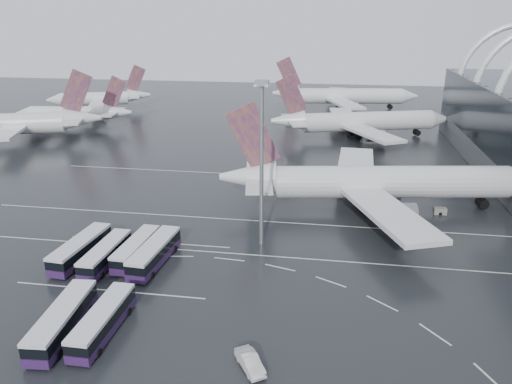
# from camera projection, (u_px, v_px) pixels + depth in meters

# --- Properties ---
(ground) EXTENTS (420.00, 420.00, 0.00)m
(ground) POSITION_uv_depth(u_px,v_px,m) (290.00, 252.00, 81.35)
(ground) COLOR black
(ground) RESTS_ON ground
(lane_marking_near) EXTENTS (120.00, 0.25, 0.01)m
(lane_marking_near) POSITION_uv_depth(u_px,v_px,m) (288.00, 257.00, 79.49)
(lane_marking_near) COLOR silver
(lane_marking_near) RESTS_ON ground
(lane_marking_mid) EXTENTS (120.00, 0.25, 0.01)m
(lane_marking_mid) POSITION_uv_depth(u_px,v_px,m) (296.00, 223.00, 92.50)
(lane_marking_mid) COLOR silver
(lane_marking_mid) RESTS_ON ground
(lane_marking_far) EXTENTS (120.00, 0.25, 0.01)m
(lane_marking_far) POSITION_uv_depth(u_px,v_px,m) (306.00, 177.00, 118.54)
(lane_marking_far) COLOR silver
(lane_marking_far) RESTS_ON ground
(bus_bay_line_south) EXTENTS (28.00, 0.25, 0.01)m
(bus_bay_line_south) POSITION_uv_depth(u_px,v_px,m) (109.00, 290.00, 70.04)
(bus_bay_line_south) COLOR silver
(bus_bay_line_south) RESTS_ON ground
(bus_bay_line_north) EXTENTS (28.00, 0.25, 0.01)m
(bus_bay_line_north) POSITION_uv_depth(u_px,v_px,m) (149.00, 242.00, 84.91)
(bus_bay_line_north) COLOR silver
(bus_bay_line_north) RESTS_ON ground
(airliner_main) EXTENTS (63.29, 54.87, 21.46)m
(airliner_main) POSITION_uv_depth(u_px,v_px,m) (375.00, 183.00, 97.74)
(airliner_main) COLOR silver
(airliner_main) RESTS_ON ground
(airliner_gate_b) EXTENTS (56.48, 50.12, 19.99)m
(airliner_gate_b) POSITION_uv_depth(u_px,v_px,m) (359.00, 122.00, 154.50)
(airliner_gate_b) COLOR silver
(airliner_gate_b) RESTS_ON ground
(airliner_gate_c) EXTENTS (58.54, 53.56, 20.85)m
(airliner_gate_c) POSITION_uv_depth(u_px,v_px,m) (342.00, 96.00, 201.18)
(airliner_gate_c) COLOR silver
(airliner_gate_c) RESTS_ON ground
(jet_remote_west) EXTENTS (48.50, 39.41, 21.43)m
(jet_remote_west) POSITION_uv_depth(u_px,v_px,m) (21.00, 124.00, 149.80)
(jet_remote_west) COLOR silver
(jet_remote_west) RESTS_ON ground
(jet_remote_mid) EXTENTS (40.51, 32.67, 17.63)m
(jet_remote_mid) POSITION_uv_depth(u_px,v_px,m) (76.00, 114.00, 168.86)
(jet_remote_mid) COLOR silver
(jet_remote_mid) RESTS_ON ground
(jet_remote_far) EXTENTS (39.40, 32.10, 17.64)m
(jet_remote_far) POSITION_uv_depth(u_px,v_px,m) (101.00, 99.00, 200.26)
(jet_remote_far) COLOR silver
(jet_remote_far) RESTS_ON ground
(bus_row_near_a) EXTENTS (4.20, 14.07, 3.41)m
(bus_row_near_a) POSITION_uv_depth(u_px,v_px,m) (81.00, 249.00, 78.24)
(bus_row_near_a) COLOR #25143F
(bus_row_near_a) RESTS_ON ground
(bus_row_near_b) EXTENTS (3.37, 12.99, 3.18)m
(bus_row_near_b) POSITION_uv_depth(u_px,v_px,m) (105.00, 254.00, 76.78)
(bus_row_near_b) COLOR #25143F
(bus_row_near_b) RESTS_ON ground
(bus_row_near_c) EXTENTS (3.54, 12.88, 3.14)m
(bus_row_near_c) POSITION_uv_depth(u_px,v_px,m) (136.00, 249.00, 78.57)
(bus_row_near_c) COLOR #25143F
(bus_row_near_c) RESTS_ON ground
(bus_row_near_d) EXTENTS (4.13, 14.12, 3.43)m
(bus_row_near_d) POSITION_uv_depth(u_px,v_px,m) (155.00, 253.00, 76.93)
(bus_row_near_d) COLOR #25143F
(bus_row_near_d) RESTS_ON ground
(bus_row_far_b) EXTENTS (4.26, 14.24, 3.46)m
(bus_row_far_b) POSITION_uv_depth(u_px,v_px,m) (62.00, 320.00, 59.96)
(bus_row_far_b) COLOR #25143F
(bus_row_far_b) RESTS_ON ground
(bus_row_far_c) EXTENTS (3.25, 13.15, 3.23)m
(bus_row_far_c) POSITION_uv_depth(u_px,v_px,m) (103.00, 321.00, 60.06)
(bus_row_far_c) COLOR #25143F
(bus_row_far_c) RESTS_ON ground
(van_curve_c) EXTENTS (4.28, 5.25, 1.68)m
(van_curve_c) POSITION_uv_depth(u_px,v_px,m) (250.00, 362.00, 54.37)
(van_curve_c) COLOR silver
(van_curve_c) RESTS_ON ground
(floodlight_mast) EXTENTS (2.08, 2.08, 27.19)m
(floodlight_mast) POSITION_uv_depth(u_px,v_px,m) (262.00, 145.00, 78.45)
(floodlight_mast) COLOR gray
(floodlight_mast) RESTS_ON ground
(gse_cart_belly_a) EXTENTS (2.39, 1.41, 1.30)m
(gse_cart_belly_a) POSITION_uv_depth(u_px,v_px,m) (384.00, 209.00, 97.59)
(gse_cart_belly_a) COLOR orange
(gse_cart_belly_a) RESTS_ON ground
(gse_cart_belly_b) EXTENTS (2.14, 1.26, 1.17)m
(gse_cart_belly_b) POSITION_uv_depth(u_px,v_px,m) (396.00, 192.00, 106.89)
(gse_cart_belly_b) COLOR slate
(gse_cart_belly_b) RESTS_ON ground
(gse_cart_belly_d) EXTENTS (2.35, 1.39, 1.28)m
(gse_cart_belly_d) POSITION_uv_depth(u_px,v_px,m) (440.00, 211.00, 96.61)
(gse_cart_belly_d) COLOR slate
(gse_cart_belly_d) RESTS_ON ground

